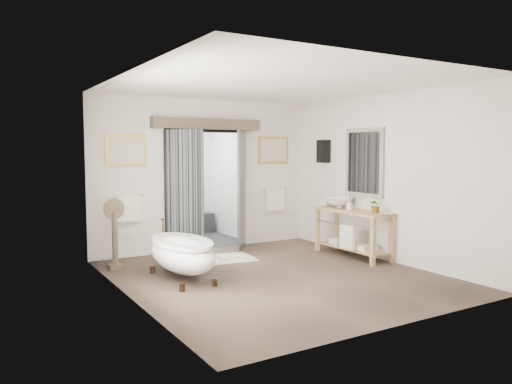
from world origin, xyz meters
TOP-DOWN VIEW (x-y plane):
  - ground_plane at (0.00, 0.00)m, footprint 5.00×5.00m
  - room_shell at (-0.04, -0.11)m, footprint 4.52×5.02m
  - shower_room at (0.00, 3.99)m, footprint 2.22×2.01m
  - back_wall_dressing at (0.00, 2.32)m, footprint 3.82×0.73m
  - clawfoot_tub at (-1.31, 0.56)m, footprint 0.75×1.68m
  - vanity at (1.95, 0.46)m, footprint 0.57×1.60m
  - pedestal_mirror at (-1.99, 1.72)m, footprint 0.34×0.22m
  - rug at (-0.21, 1.49)m, footprint 1.30×0.95m
  - slippers at (-0.06, 1.43)m, footprint 0.32×0.24m
  - basin at (1.95, 0.86)m, footprint 0.60×0.60m
  - plant at (1.99, -0.07)m, footprint 0.31×0.29m
  - soap_bottle_a at (1.92, 0.52)m, footprint 0.10×0.11m
  - soap_bottle_b at (1.88, 1.15)m, footprint 0.18×0.18m

SIDE VIEW (x-z plane):
  - ground_plane at x=0.00m, z-range 0.00..0.00m
  - rug at x=-0.21m, z-range 0.00..0.01m
  - slippers at x=-0.06m, z-range 0.01..0.06m
  - clawfoot_tub at x=-1.31m, z-range -0.01..0.81m
  - pedestal_mirror at x=-1.99m, z-range -0.08..1.07m
  - vanity at x=1.95m, z-range 0.08..0.93m
  - shower_room at x=0.00m, z-range -0.35..2.16m
  - soap_bottle_b at x=1.88m, z-range 0.85..1.03m
  - soap_bottle_a at x=1.92m, z-range 0.85..1.03m
  - basin at x=1.95m, z-range 0.85..1.04m
  - plant at x=1.99m, z-range 0.85..1.12m
  - back_wall_dressing at x=0.00m, z-range 0.30..2.82m
  - room_shell at x=-0.04m, z-range 0.40..3.31m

